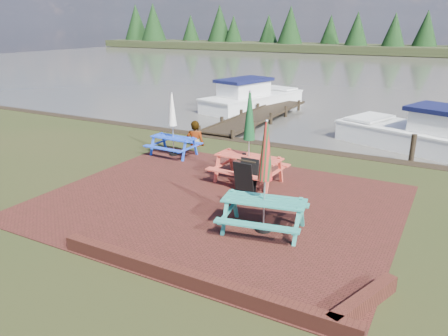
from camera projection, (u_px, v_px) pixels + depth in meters
ground at (198, 217)px, 10.63m from camera, size 120.00×120.00×0.00m
paving at (218, 202)px, 11.46m from camera, size 9.00×7.50×0.02m
brick_wall at (229, 285)px, 7.60m from camera, size 6.21×1.79×0.30m
water at (404, 72)px, 41.44m from camera, size 120.00×60.00×0.02m
far_treeline at (433, 31)px, 64.54m from camera, size 120.00×10.00×8.10m
picnic_table_teal at (264, 195)px, 9.62m from camera, size 2.10×1.94×2.55m
picnic_table_red at (249, 152)px, 12.61m from camera, size 2.03×1.83×2.68m
picnic_table_blue at (173, 134)px, 15.30m from camera, size 1.65×1.48×2.22m
chalkboard at (246, 176)px, 12.04m from camera, size 0.58×0.56×0.92m
jetty at (258, 116)px, 21.57m from camera, size 1.76×9.08×1.00m
boat_jetty at (251, 99)px, 24.76m from camera, size 3.93×7.03×1.93m
boat_near at (436, 138)px, 16.46m from camera, size 7.49×4.69×1.91m
person at (195, 121)px, 16.46m from camera, size 0.81×0.65×1.94m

